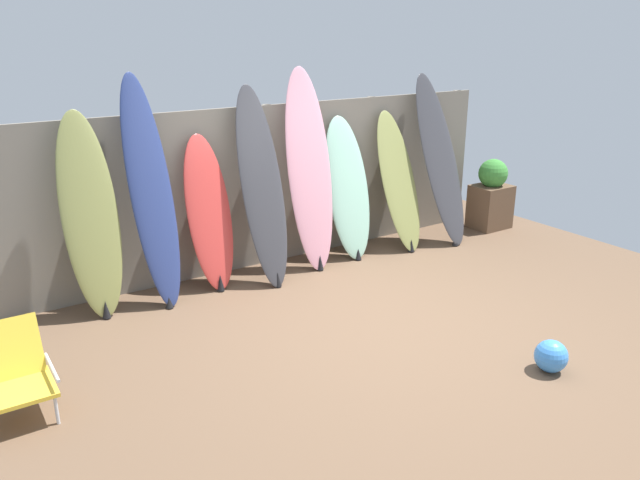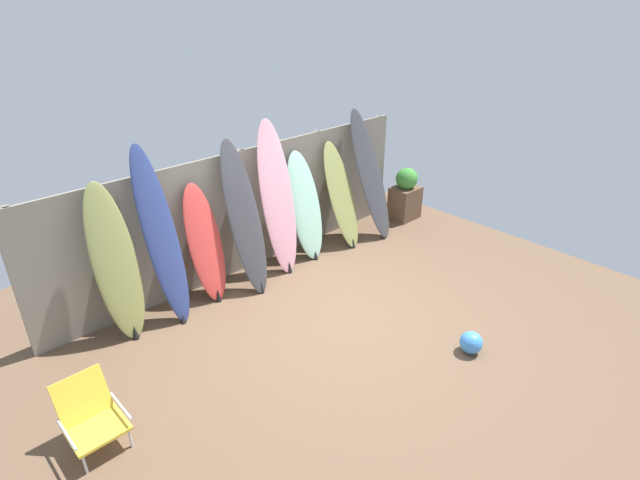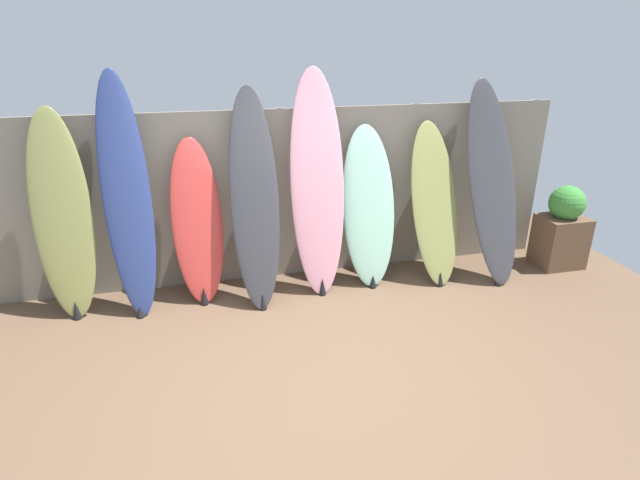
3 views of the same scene
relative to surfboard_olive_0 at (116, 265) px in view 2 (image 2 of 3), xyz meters
name	(u,v)px [view 2 (image 2 of 3)]	position (x,y,z in m)	size (l,w,h in m)	color
ground	(345,322)	(2.05, -1.68, -0.94)	(7.68, 7.68, 0.00)	brown
fence_back	(246,211)	(2.05, 0.33, -0.04)	(6.08, 0.11, 1.80)	gray
surfboard_olive_0	(116,265)	(0.00, 0.00, 0.00)	(0.52, 0.43, 1.92)	olive
surfboard_navy_1	(161,238)	(0.57, -0.03, 0.15)	(0.48, 0.64, 2.22)	navy
surfboard_red_2	(205,245)	(1.17, 0.01, -0.16)	(0.50, 0.47, 1.59)	#D13D38
surfboard_charcoal_3	(245,220)	(1.72, -0.12, 0.06)	(0.49, 0.71, 2.05)	#38383D
surfboard_pink_4	(278,200)	(2.35, -0.04, 0.14)	(0.55, 0.52, 2.21)	pink
surfboard_seafoam_5	(305,207)	(2.90, 0.00, -0.13)	(0.57, 0.55, 1.64)	#9ED6BC
surfboard_olive_6	(342,196)	(3.60, -0.08, -0.13)	(0.54, 0.69, 1.65)	olive
surfboard_charcoal_7	(370,175)	(4.21, -0.14, 0.08)	(0.63, 0.88, 2.07)	#38383D
beach_chair	(90,414)	(-0.94, -1.35, -0.62)	(0.50, 0.56, 0.65)	silver
planter_box	(405,195)	(5.15, -0.18, -0.50)	(0.50, 0.41, 0.94)	brown
beach_ball	(471,343)	(2.69, -3.06, -0.81)	(0.26, 0.26, 0.26)	#3F8CE5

